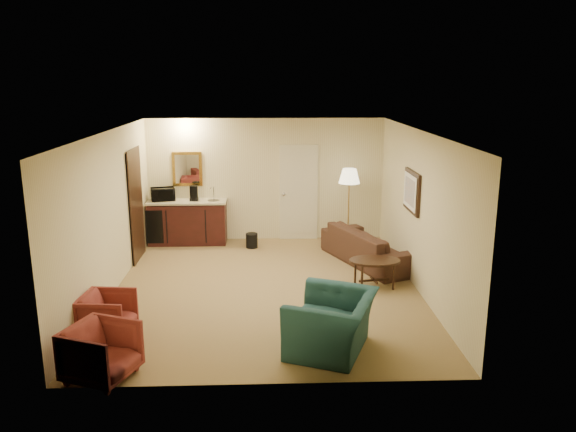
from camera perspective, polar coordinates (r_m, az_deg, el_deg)
name	(u,v)px	position (r m, az deg, el deg)	size (l,w,h in m)	color
ground	(267,288)	(9.44, -2.19, -7.37)	(6.00, 6.00, 0.00)	olive
room_walls	(260,179)	(9.71, -2.87, 3.78)	(5.02, 6.01, 2.61)	beige
wetbar_cabinet	(188,222)	(12.01, -10.13, -0.60)	(1.64, 0.58, 0.92)	#381211
sofa	(370,240)	(10.68, 8.30, -2.47)	(2.23, 0.65, 0.87)	black
teal_armchair	(332,314)	(7.26, 4.46, -9.88)	(1.14, 0.74, 1.00)	#1C4546
rose_chair_near	(107,313)	(8.06, -17.87, -9.33)	(0.65, 0.61, 0.67)	maroon
rose_chair_far	(101,350)	(7.00, -18.46, -12.77)	(0.71, 0.66, 0.73)	maroon
coffee_table	(374,273)	(9.51, 8.76, -5.79)	(0.85, 0.57, 0.49)	black
floor_lamp	(349,208)	(11.62, 6.17, 0.86)	(0.43, 0.43, 1.63)	#B5883C
waste_bin	(252,241)	(11.60, -3.70, -2.50)	(0.24, 0.24, 0.30)	black
microwave	(163,193)	(11.98, -12.61, 2.31)	(0.48, 0.27, 0.33)	black
coffee_maker	(194,193)	(11.84, -9.55, 2.30)	(0.17, 0.17, 0.32)	black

